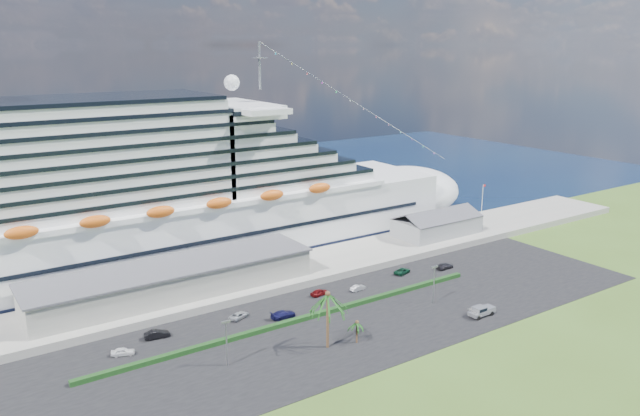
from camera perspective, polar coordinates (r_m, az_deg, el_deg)
ground at (r=118.34m, az=5.90°, el=-12.09°), size 420.00×420.00×0.00m
asphalt_lot at (r=126.06m, az=2.66°, el=-10.24°), size 140.00×38.00×0.12m
wharf at (r=148.17m, az=-4.06°, el=-6.01°), size 240.00×20.00×1.80m
water at (r=227.70m, az=-15.46°, el=0.64°), size 420.00×160.00×0.02m
cruise_ship at (r=156.30m, az=-15.48°, el=0.65°), size 191.00×38.00×54.00m
terminal_building at (r=136.89m, az=-13.25°, el=-6.32°), size 61.00×15.00×6.30m
port_shed at (r=177.29m, az=10.63°, el=-1.54°), size 24.00×12.31×7.37m
flagpole at (r=189.06m, az=14.61°, el=0.46°), size 1.08×0.16×12.00m
hedge at (r=125.48m, az=-1.71°, el=-10.10°), size 88.00×1.10×0.90m
lamp_post_left at (r=108.47m, az=-8.55°, el=-11.64°), size 1.60×0.35×8.27m
lamp_post_right at (r=134.02m, az=10.39°, el=-6.47°), size 1.60×0.35×8.27m
palm_tall at (r=111.81m, az=0.71°, el=-8.46°), size 8.82×8.82×11.13m
palm_short at (r=115.94m, az=3.40°, el=-10.61°), size 3.53×3.53×4.56m
parked_car_0 at (r=117.91m, az=-17.58°, el=-12.41°), size 4.39×2.98×1.39m
parked_car_1 at (r=122.40m, az=-14.68°, el=-11.10°), size 4.96×2.39×1.57m
parked_car_2 at (r=127.49m, az=-7.42°, el=-9.72°), size 4.95×3.66×1.25m
parked_car_3 at (r=126.87m, az=-3.39°, el=-9.68°), size 5.25×2.18×1.52m
parked_car_4 at (r=137.31m, az=-0.04°, el=-7.71°), size 4.42×2.12×1.46m
parked_car_5 at (r=140.19m, az=3.50°, el=-7.30°), size 3.95×1.72×1.26m
parked_car_6 at (r=151.13m, az=7.54°, el=-5.72°), size 5.26×3.52×1.34m
parked_car_7 at (r=155.87m, az=11.33°, el=-5.24°), size 4.82×2.03×1.39m
pickup_truck at (r=131.39m, az=14.55°, el=-9.06°), size 6.06×2.43×2.14m
boat_trailer at (r=132.11m, az=14.44°, el=-8.94°), size 5.97×3.80×1.72m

